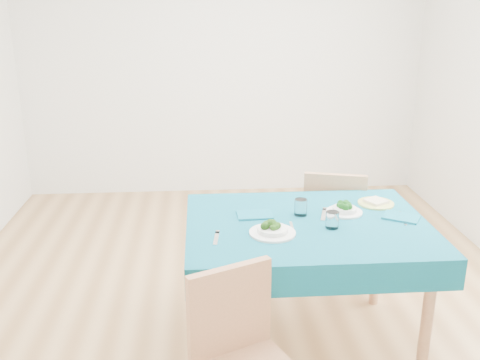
{
  "coord_description": "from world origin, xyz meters",
  "views": [
    {
      "loc": [
        -0.24,
        -3.13,
        1.89
      ],
      "look_at": [
        0.0,
        0.0,
        0.85
      ],
      "focal_mm": 40.0,
      "sensor_mm": 36.0,
      "label": 1
    }
  ],
  "objects": [
    {
      "name": "room_shell",
      "position": [
        0.0,
        0.0,
        1.35
      ],
      "size": [
        4.02,
        4.52,
        2.73
      ],
      "color": "olive",
      "rests_on": "ground"
    },
    {
      "name": "table",
      "position": [
        0.33,
        -0.48,
        0.38
      ],
      "size": [
        1.31,
        0.99,
        0.76
      ],
      "primitive_type": "cube",
      "color": "#094E64",
      "rests_on": "ground"
    },
    {
      "name": "chair_far",
      "position": [
        0.67,
        0.25,
        0.5
      ],
      "size": [
        0.5,
        0.53,
        1.0
      ],
      "primitive_type": "cube",
      "rotation": [
        0.0,
        0.0,
        2.88
      ],
      "color": "#A8734F",
      "rests_on": "ground"
    },
    {
      "name": "bowl_near",
      "position": [
        0.12,
        -0.62,
        0.79
      ],
      "size": [
        0.24,
        0.24,
        0.07
      ],
      "primitive_type": null,
      "color": "white",
      "rests_on": "table"
    },
    {
      "name": "bowl_far",
      "position": [
        0.57,
        -0.36,
        0.79
      ],
      "size": [
        0.2,
        0.2,
        0.06
      ],
      "primitive_type": null,
      "color": "white",
      "rests_on": "table"
    },
    {
      "name": "fork_near",
      "position": [
        -0.17,
        -0.65,
        0.76
      ],
      "size": [
        0.04,
        0.16,
        0.0
      ],
      "primitive_type": "cube",
      "rotation": [
        0.0,
        0.0,
        -0.11
      ],
      "color": "silver",
      "rests_on": "table"
    },
    {
      "name": "knife_near",
      "position": [
        0.23,
        -0.56,
        0.76
      ],
      "size": [
        0.02,
        0.19,
        0.0
      ],
      "primitive_type": "cube",
      "rotation": [
        0.0,
        0.0,
        -0.05
      ],
      "color": "silver",
      "rests_on": "table"
    },
    {
      "name": "fork_far",
      "position": [
        0.44,
        -0.38,
        0.76
      ],
      "size": [
        0.08,
        0.18,
        0.0
      ],
      "primitive_type": "cube",
      "rotation": [
        0.0,
        0.0,
        -0.29
      ],
      "color": "silver",
      "rests_on": "table"
    },
    {
      "name": "knife_far",
      "position": [
        0.87,
        -0.47,
        0.76
      ],
      "size": [
        0.05,
        0.2,
        0.0
      ],
      "primitive_type": "cube",
      "rotation": [
        0.0,
        0.0,
        -0.19
      ],
      "color": "silver",
      "rests_on": "table"
    },
    {
      "name": "napkin_near",
      "position": [
        0.05,
        -0.37,
        0.76
      ],
      "size": [
        0.2,
        0.15,
        0.01
      ],
      "primitive_type": "cube",
      "rotation": [
        0.0,
        0.0,
        0.04
      ],
      "color": "#0D586E",
      "rests_on": "table"
    },
    {
      "name": "napkin_far",
      "position": [
        0.86,
        -0.46,
        0.76
      ],
      "size": [
        0.23,
        0.21,
        0.01
      ],
      "primitive_type": "cube",
      "rotation": [
        0.0,
        0.0,
        -0.56
      ],
      "color": "#0D586E",
      "rests_on": "table"
    },
    {
      "name": "tumbler_center",
      "position": [
        0.31,
        -0.37,
        0.8
      ],
      "size": [
        0.07,
        0.07,
        0.09
      ],
      "primitive_type": "cylinder",
      "color": "white",
      "rests_on": "table"
    },
    {
      "name": "tumbler_side",
      "position": [
        0.45,
        -0.56,
        0.8
      ],
      "size": [
        0.07,
        0.07,
        0.09
      ],
      "primitive_type": "cylinder",
      "color": "white",
      "rests_on": "table"
    },
    {
      "name": "side_plate",
      "position": [
        0.79,
        -0.24,
        0.76
      ],
      "size": [
        0.21,
        0.21,
        0.01
      ],
      "primitive_type": "cylinder",
      "color": "#C1CA62",
      "rests_on": "table"
    },
    {
      "name": "bread_slice",
      "position": [
        0.79,
        -0.24,
        0.78
      ],
      "size": [
        0.15,
        0.15,
        0.02
      ],
      "primitive_type": "cube",
      "rotation": [
        0.0,
        0.0,
        0.52
      ],
      "color": "beige",
      "rests_on": "side_plate"
    }
  ]
}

